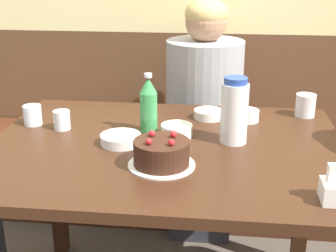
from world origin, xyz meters
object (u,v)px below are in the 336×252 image
(soju_bottle, at_px, (148,105))
(glass_shot_small, at_px, (62,120))
(bowl_side_dish, at_px, (177,130))
(glass_tumbler_short, at_px, (33,115))
(bowl_soup_white, at_px, (121,139))
(bowl_sauce_shallow, at_px, (246,115))
(bench_seat, at_px, (184,176))
(person_grey_tee, at_px, (203,122))
(water_pitcher, at_px, (234,111))
(birthday_cake, at_px, (162,154))
(bowl_rice_small, at_px, (208,114))
(glass_water_tall, at_px, (305,105))

(soju_bottle, bearing_deg, glass_shot_small, -178.53)
(bowl_side_dish, xyz_separation_m, glass_tumbler_short, (-0.56, 0.06, 0.02))
(bowl_soup_white, bearing_deg, bowl_sauce_shallow, 34.01)
(bench_seat, height_order, person_grey_tee, person_grey_tee)
(water_pitcher, distance_m, bowl_side_dish, 0.22)
(soju_bottle, bearing_deg, birthday_cake, -73.65)
(water_pitcher, bearing_deg, bowl_sauce_shallow, 77.36)
(water_pitcher, distance_m, soju_bottle, 0.31)
(bench_seat, bearing_deg, glass_shot_small, -118.98)
(birthday_cake, bearing_deg, person_grey_tee, 84.09)
(bowl_rice_small, bearing_deg, person_grey_tee, 94.53)
(glass_tumbler_short, bearing_deg, birthday_cake, -30.42)
(bowl_side_dish, relative_size, bowl_sauce_shallow, 1.09)
(water_pitcher, xyz_separation_m, soju_bottle, (-0.30, 0.06, -0.01))
(bowl_side_dish, height_order, bowl_sauce_shallow, bowl_sauce_shallow)
(bench_seat, distance_m, glass_shot_small, 1.00)
(bowl_side_dish, distance_m, bowl_sauce_shallow, 0.32)
(bench_seat, distance_m, birthday_cake, 1.15)
(bowl_soup_white, bearing_deg, bench_seat, 79.73)
(bowl_side_dish, distance_m, glass_shot_small, 0.43)
(water_pitcher, xyz_separation_m, bowl_rice_small, (-0.09, 0.24, -0.09))
(bench_seat, xyz_separation_m, bowl_rice_small, (0.14, -0.54, 0.54))
(bowl_side_dish, bearing_deg, glass_shot_small, 177.17)
(glass_shot_small, bearing_deg, bowl_soup_white, -25.71)
(bowl_rice_small, relative_size, person_grey_tee, 0.10)
(glass_water_tall, height_order, glass_shot_small, glass_water_tall)
(bowl_soup_white, height_order, bowl_side_dish, bowl_side_dish)
(bowl_sauce_shallow, bearing_deg, glass_tumbler_short, -170.24)
(bowl_side_dish, bearing_deg, bowl_rice_small, 62.96)
(birthday_cake, height_order, glass_tumbler_short, birthday_cake)
(glass_shot_small, relative_size, person_grey_tee, 0.06)
(soju_bottle, xyz_separation_m, glass_shot_small, (-0.32, -0.01, -0.07))
(glass_water_tall, bearing_deg, glass_tumbler_short, -167.96)
(birthday_cake, distance_m, bowl_soup_white, 0.23)
(glass_water_tall, xyz_separation_m, glass_tumbler_short, (-1.05, -0.22, -0.01))
(birthday_cake, bearing_deg, bowl_soup_white, 135.25)
(glass_water_tall, height_order, glass_tumbler_short, glass_water_tall)
(bowl_side_dish, height_order, glass_water_tall, glass_water_tall)
(glass_water_tall, bearing_deg, bowl_sauce_shallow, -160.56)
(birthday_cake, relative_size, glass_water_tall, 2.31)
(bench_seat, relative_size, person_grey_tee, 2.02)
(bowl_side_dish, xyz_separation_m, bowl_sauce_shallow, (0.25, 0.20, 0.00))
(bowl_soup_white, bearing_deg, bowl_side_dish, 28.09)
(glass_tumbler_short, bearing_deg, glass_shot_small, -15.46)
(bowl_rice_small, height_order, person_grey_tee, person_grey_tee)
(person_grey_tee, bearing_deg, soju_bottle, -16.22)
(bowl_sauce_shallow, bearing_deg, soju_bottle, -155.10)
(bowl_sauce_shallow, bearing_deg, water_pitcher, -102.64)
(bowl_soup_white, xyz_separation_m, glass_shot_small, (-0.25, 0.12, 0.02))
(bench_seat, height_order, glass_tumbler_short, glass_tumbler_short)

